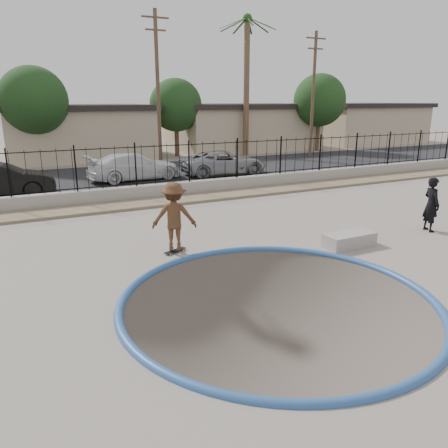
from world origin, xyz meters
name	(u,v)px	position (x,y,z in m)	size (l,w,h in m)	color
ground	(129,215)	(0.00, 12.00, -1.10)	(120.00, 120.00, 2.20)	slate
bowl_pit	(277,301)	(0.00, -1.00, 0.00)	(6.84, 6.84, 1.80)	#494138
coping_ring	(277,301)	(0.00, -1.00, 0.00)	(7.04, 7.04, 0.20)	#2C548F
rock_strip	(145,203)	(0.00, 9.20, 0.06)	(42.00, 1.60, 0.11)	#907D5E
retaining_wall	(137,193)	(0.00, 10.30, 0.30)	(42.00, 0.45, 0.60)	gray
fence	(136,166)	(0.00, 10.30, 1.50)	(40.00, 0.04, 1.80)	black
street	(106,176)	(0.00, 17.00, 0.02)	(90.00, 8.00, 0.04)	black
house_center	(77,131)	(0.00, 26.50, 1.97)	(10.60, 8.60, 3.90)	tan
house_east	(241,126)	(14.00, 26.50, 1.97)	(12.60, 8.60, 3.90)	tan
house_east_far	(361,123)	(28.00, 26.50, 1.97)	(11.60, 8.60, 3.90)	tan
palm_right	(247,57)	(12.00, 22.00, 7.33)	(2.30, 2.30, 10.30)	brown
utility_pole_mid	(158,88)	(4.00, 19.00, 4.96)	(1.70, 0.24, 9.50)	#473323
utility_pole_right	(313,93)	(16.00, 19.00, 4.70)	(1.70, 0.24, 9.00)	#473323
street_tree_left	(34,101)	(-3.00, 23.00, 4.19)	(4.32, 4.32, 6.36)	#473323
street_tree_mid	(176,105)	(7.00, 24.00, 3.84)	(3.96, 3.96, 5.83)	#473323
street_tree_right	(319,100)	(19.00, 22.00, 4.19)	(4.32, 4.32, 6.36)	#473323
skater	(174,220)	(-0.92, 3.00, 0.98)	(1.27, 0.73, 1.96)	brown
skateboard	(175,251)	(-0.92, 3.00, 0.05)	(0.75, 0.46, 0.06)	black
videographer	(431,204)	(7.50, 1.24, 0.91)	(0.66, 0.44, 1.82)	black
concrete_ledge	(349,240)	(4.00, 1.20, 0.20)	(1.60, 0.70, 0.40)	gray
car_b	(0,180)	(-5.38, 13.40, 0.80)	(1.62, 4.64, 1.53)	black
car_c	(134,166)	(1.17, 15.00, 0.76)	(2.04, 5.01, 1.45)	silver
car_d	(224,163)	(6.33, 14.38, 0.73)	(2.31, 5.01, 1.39)	gray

